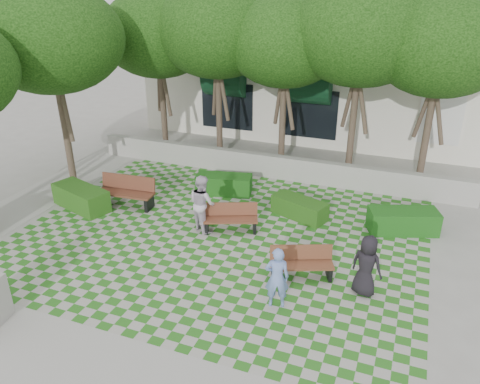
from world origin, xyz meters
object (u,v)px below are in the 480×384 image
at_px(bench_west, 126,192).
at_px(person_blue, 277,278).
at_px(bench_mid, 231,218).
at_px(hedge_midleft, 224,184).
at_px(hedge_east, 403,221).
at_px(bench_east, 301,263).
at_px(hedge_midright, 299,208).
at_px(person_dark, 367,266).
at_px(person_white, 202,203).
at_px(hedge_west, 81,198).

xyz_separation_m(bench_west, person_blue, (6.40, -3.38, 0.29)).
relative_size(bench_mid, hedge_midleft, 0.88).
bearing_deg(person_blue, bench_mid, -69.28).
bearing_deg(bench_mid, hedge_east, -1.48).
xyz_separation_m(hedge_midleft, person_blue, (3.68, -5.53, 0.44)).
xyz_separation_m(bench_east, person_blue, (-0.26, -1.37, 0.38)).
height_order(hedge_east, hedge_midleft, hedge_east).
xyz_separation_m(hedge_midright, hedge_midleft, (-3.05, 0.85, 0.03)).
bearing_deg(hedge_east, bench_east, -123.54).
height_order(bench_mid, person_dark, person_dark).
distance_m(person_dark, person_white, 5.35).
bearing_deg(person_blue, hedge_midright, -99.92).
xyz_separation_m(hedge_east, person_white, (-5.82, -2.09, 0.54)).
xyz_separation_m(hedge_midright, hedge_west, (-7.12, -2.00, 0.06)).
bearing_deg(person_white, bench_mid, -130.80).
bearing_deg(person_dark, person_white, 1.88).
height_order(hedge_midright, person_dark, person_dark).
distance_m(hedge_west, person_dark, 9.76).
xyz_separation_m(bench_mid, person_white, (-0.84, -0.24, 0.48)).
distance_m(hedge_east, person_dark, 3.71).
bearing_deg(hedge_west, bench_mid, 3.70).
bearing_deg(bench_mid, bench_east, -53.66).
bearing_deg(hedge_midleft, bench_west, -141.71).
height_order(bench_east, hedge_midright, bench_east).
bearing_deg(hedge_east, person_white, -160.28).
relative_size(hedge_midright, person_dark, 1.14).
distance_m(bench_mid, person_dark, 4.66).
height_order(bench_east, bench_mid, bench_mid).
relative_size(bench_west, person_white, 1.13).
bearing_deg(person_dark, hedge_midright, -35.06).
bearing_deg(bench_mid, person_white, 174.17).
bearing_deg(hedge_midright, bench_mid, -136.67).
bearing_deg(hedge_east, bench_mid, -159.66).
xyz_separation_m(person_blue, person_white, (-3.23, 2.78, 0.11)).
xyz_separation_m(hedge_midright, person_blue, (0.64, -4.68, 0.47)).
xyz_separation_m(hedge_east, hedge_west, (-10.34, -2.19, 0.01)).
bearing_deg(bench_east, hedge_midright, 83.13).
xyz_separation_m(hedge_midleft, person_white, (0.45, -2.75, 0.56)).
relative_size(hedge_midleft, person_white, 1.10).
height_order(hedge_midleft, person_blue, person_blue).
relative_size(bench_mid, hedge_east, 0.84).
xyz_separation_m(bench_west, person_white, (3.17, -0.60, 0.40)).
distance_m(hedge_east, hedge_midleft, 6.30).
bearing_deg(person_dark, person_blue, 51.94).
relative_size(person_blue, person_white, 0.88).
bearing_deg(hedge_east, person_dark, -100.80).
relative_size(hedge_midright, person_white, 1.01).
bearing_deg(bench_mid, person_dark, -44.27).
bearing_deg(bench_mid, bench_west, 153.08).
xyz_separation_m(bench_mid, person_dark, (4.29, -1.77, 0.38)).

